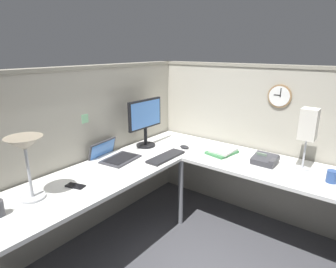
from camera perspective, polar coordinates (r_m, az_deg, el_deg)
ground_plane at (r=2.86m, az=3.34°, el=-20.10°), size 6.80×6.80×0.00m
cubicle_wall_back at (r=2.79m, az=-15.76°, el=-3.18°), size 2.57×0.12×1.58m
cubicle_wall_right at (r=3.09m, az=16.85°, el=-1.30°), size 0.12×2.37×1.58m
desk at (r=2.40m, az=2.56°, el=-10.10°), size 2.35×2.15×0.73m
monitor at (r=2.91m, az=-4.63°, el=3.00°), size 0.46×0.20×0.50m
laptop at (r=2.71m, az=-11.20°, el=-4.32°), size 0.38×0.42×0.22m
keyboard at (r=2.66m, az=-0.43°, el=-4.66°), size 0.43×0.14×0.02m
computer_mouse at (r=2.91m, az=3.37°, el=-2.63°), size 0.06×0.10×0.03m
desk_lamp_dome at (r=2.06m, az=-27.03°, el=-2.69°), size 0.24×0.24×0.44m
cell_phone at (r=2.25m, az=-18.29°, el=-9.98°), size 0.11×0.16×0.01m
office_phone at (r=2.66m, az=19.19°, el=-5.03°), size 0.19×0.21×0.11m
book_stack at (r=2.83m, az=11.02°, el=-3.48°), size 0.32×0.26×0.04m
desk_lamp_paper at (r=2.58m, az=26.63°, el=1.47°), size 0.13×0.13×0.53m
coffee_mug at (r=2.52m, az=30.34°, el=-7.47°), size 0.08×0.08×0.10m
wall_clock at (r=2.86m, az=21.74°, el=7.17°), size 0.04×0.22×0.22m
pinned_note_leftmost at (r=2.63m, az=-16.52°, el=3.01°), size 0.07×0.00×0.08m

